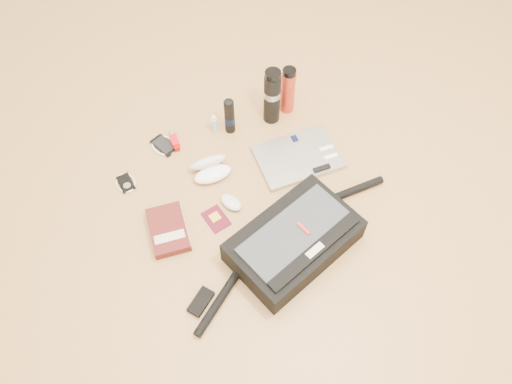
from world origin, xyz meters
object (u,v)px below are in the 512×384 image
at_px(thermos_red, 288,90).
at_px(thermos_black, 272,96).
at_px(messenger_bag, 294,241).
at_px(book, 169,230).
at_px(laptop, 299,157).

bearing_deg(thermos_red, thermos_black, -172.75).
distance_m(messenger_bag, book, 0.50).
relative_size(messenger_bag, thermos_red, 4.04).
bearing_deg(messenger_bag, thermos_black, 54.38).
xyz_separation_m(laptop, book, (-0.64, -0.03, 0.01)).
bearing_deg(book, messenger_bag, -25.29).
relative_size(thermos_black, thermos_red, 1.18).
bearing_deg(thermos_red, messenger_bag, -121.47).
relative_size(laptop, thermos_red, 1.61).
xyz_separation_m(messenger_bag, thermos_black, (0.29, 0.61, 0.08)).
height_order(laptop, book, book).
bearing_deg(book, thermos_black, 38.18).
bearing_deg(thermos_black, book, -156.39).
relative_size(laptop, thermos_black, 1.36).
bearing_deg(messenger_bag, laptop, 42.64).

